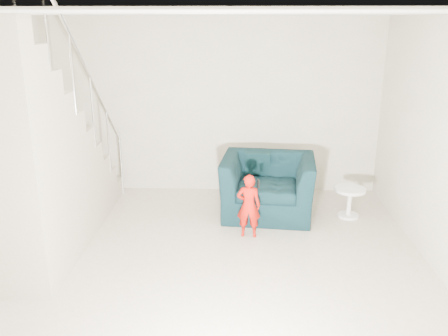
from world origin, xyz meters
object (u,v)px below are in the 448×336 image
at_px(toddler, 249,206).
at_px(side_table, 350,198).
at_px(armchair, 268,186).
at_px(staircase, 34,175).

bearing_deg(toddler, side_table, -149.83).
distance_m(toddler, side_table, 1.57).
xyz_separation_m(armchair, toddler, (-0.28, -0.76, 0.00)).
xyz_separation_m(armchair, side_table, (1.13, -0.09, -0.13)).
bearing_deg(armchair, staircase, -149.93).
bearing_deg(toddler, staircase, 15.63).
height_order(toddler, side_table, toddler).
relative_size(side_table, staircase, 0.12).
bearing_deg(side_table, staircase, -163.71).
bearing_deg(toddler, armchair, -105.46).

